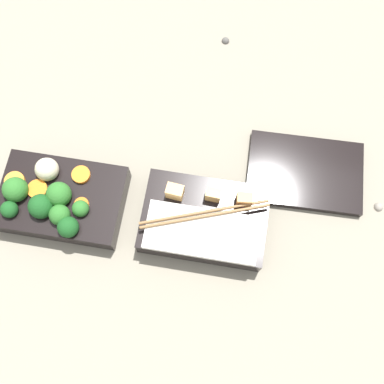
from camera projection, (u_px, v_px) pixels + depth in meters
The scene contains 6 objects.
ground_plane at pixel (137, 220), 0.77m from camera, with size 3.00×3.00×0.00m, color gray.
bento_tray_vegetable at pixel (59, 199), 0.75m from camera, with size 0.20×0.14×0.08m.
bento_tray_rice at pixel (204, 221), 0.75m from camera, with size 0.20×0.14×0.07m.
bento_lid at pixel (305, 173), 0.79m from camera, with size 0.20×0.13×0.01m, color black.
pebble_0 at pixel (226, 40), 0.88m from camera, with size 0.02×0.02×0.02m, color #595651.
pebble_2 at pixel (379, 207), 0.78m from camera, with size 0.02×0.02×0.02m, color gray.
Camera 1 is at (0.13, -0.18, 0.75)m, focal length 42.00 mm.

